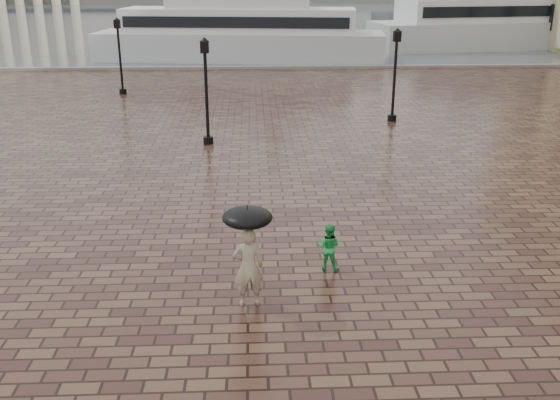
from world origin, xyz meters
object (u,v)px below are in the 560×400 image
adult_pedestrian (248,267)px  ferry_near (240,31)px  ferry_far (507,20)px  child_pedestrian (329,247)px  street_lamps (233,71)px

adult_pedestrian → ferry_near: size_ratio=0.08×
ferry_near → ferry_far: size_ratio=0.90×
child_pedestrian → ferry_far: 52.70m
adult_pedestrian → ferry_far: size_ratio=0.07×
street_lamps → ferry_far: ferry_far is taller
ferry_near → ferry_far: ferry_far is taller
street_lamps → ferry_near: 21.82m
adult_pedestrian → ferry_far: (24.92, 49.13, 1.66)m
street_lamps → adult_pedestrian: (0.81, -19.49, -1.38)m
ferry_far → street_lamps: bearing=-140.5°
street_lamps → adult_pedestrian: 19.55m
child_pedestrian → ferry_near: (-2.85, 39.60, 1.75)m
ferry_near → ferry_far: 26.92m
ferry_far → ferry_near: bearing=-172.6°
street_lamps → child_pedestrian: size_ratio=12.69×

